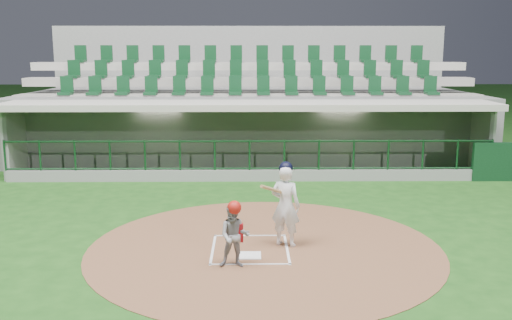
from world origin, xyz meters
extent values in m
plane|color=#174313|center=(0.00, 0.00, 0.00)|extent=(120.00, 120.00, 0.00)
cylinder|color=brown|center=(0.30, -0.20, 0.01)|extent=(7.20, 7.20, 0.01)
cube|color=white|center=(0.00, -0.70, 0.02)|extent=(0.43, 0.43, 0.02)
cube|color=white|center=(-0.75, -0.30, 0.02)|extent=(0.05, 1.80, 0.01)
cube|color=white|center=(0.75, -0.30, 0.02)|extent=(0.05, 1.80, 0.01)
cube|color=silver|center=(0.00, 0.55, 0.02)|extent=(1.55, 0.05, 0.01)
cube|color=white|center=(0.00, -1.15, 0.02)|extent=(1.55, 0.05, 0.01)
cube|color=slate|center=(0.00, 7.50, -0.55)|extent=(15.00, 3.00, 0.10)
cube|color=slate|center=(0.00, 9.10, 0.85)|extent=(15.00, 0.20, 2.70)
cube|color=#B7B4A2|center=(0.00, 8.98, 1.10)|extent=(13.50, 0.04, 0.90)
cube|color=gray|center=(-7.50, 7.50, 0.85)|extent=(0.20, 3.00, 2.70)
cube|color=gray|center=(7.50, 7.50, 0.85)|extent=(0.20, 3.00, 2.70)
cube|color=#ABA79A|center=(0.00, 7.25, 2.30)|extent=(15.40, 3.50, 0.20)
cube|color=gray|center=(0.00, 5.95, 0.15)|extent=(15.00, 0.15, 0.40)
cube|color=black|center=(0.00, 5.95, 1.73)|extent=(15.00, 0.01, 0.95)
cube|color=brown|center=(0.00, 8.55, -0.28)|extent=(12.75, 0.40, 0.45)
cube|color=white|center=(-3.00, 7.50, 2.17)|extent=(1.30, 0.35, 0.04)
cube|color=white|center=(3.00, 7.50, 2.17)|extent=(1.30, 0.35, 0.04)
cube|color=black|center=(7.80, 5.90, 0.60)|extent=(1.80, 0.18, 1.20)
imported|color=maroon|center=(-5.79, 8.35, 0.29)|extent=(1.08, 0.69, 1.58)
imported|color=#9E1411|center=(-2.43, 8.22, 0.30)|extent=(0.98, 0.52, 1.60)
imported|color=#AD1712|center=(0.75, 8.32, 0.39)|extent=(0.99, 0.77, 1.79)
imported|color=#B02012|center=(3.88, 8.54, 0.35)|extent=(1.60, 0.56, 1.71)
cube|color=slate|center=(0.00, 10.75, 1.15)|extent=(17.00, 6.50, 2.50)
cube|color=gray|center=(0.00, 9.25, 2.30)|extent=(16.60, 0.95, 0.30)
cube|color=gray|center=(0.00, 10.20, 2.85)|extent=(16.60, 0.95, 0.30)
cube|color=#A9A399|center=(0.00, 11.15, 3.40)|extent=(16.60, 0.95, 0.30)
cube|color=gray|center=(0.00, 14.10, 2.53)|extent=(17.00, 0.25, 5.05)
imported|color=white|center=(0.73, -0.07, 0.85)|extent=(0.72, 0.61, 1.68)
sphere|color=black|center=(0.73, -0.07, 1.64)|extent=(0.28, 0.28, 0.28)
cylinder|color=#A77E4C|center=(0.48, -0.32, 1.25)|extent=(0.58, 0.79, 0.39)
imported|color=gray|center=(-0.29, -1.25, 0.60)|extent=(0.59, 0.47, 1.18)
sphere|color=#AC1A12|center=(-0.29, -1.25, 1.15)|extent=(0.26, 0.26, 0.26)
cube|color=#AC1219|center=(-0.29, -1.10, 0.62)|extent=(0.32, 0.10, 0.35)
camera|label=1|loc=(-0.01, -11.30, 3.94)|focal=40.00mm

